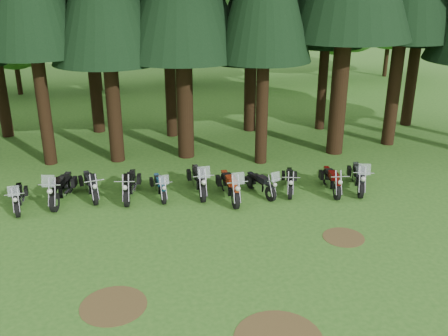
{
  "coord_description": "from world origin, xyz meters",
  "views": [
    {
      "loc": [
        -1.93,
        -13.41,
        8.24
      ],
      "look_at": [
        1.18,
        5.0,
        1.0
      ],
      "focal_mm": 40.0,
      "sensor_mm": 36.0,
      "label": 1
    }
  ],
  "objects_px": {
    "motorcycle_0": "(18,198)",
    "motorcycle_7": "(261,185)",
    "motorcycle_4": "(160,187)",
    "motorcycle_10": "(358,178)",
    "motorcycle_5": "(199,181)",
    "motorcycle_9": "(332,181)",
    "motorcycle_1": "(61,189)",
    "motorcycle_3": "(130,186)",
    "motorcycle_8": "(290,181)",
    "motorcycle_2": "(91,186)",
    "motorcycle_6": "(230,187)"
  },
  "relations": [
    {
      "from": "motorcycle_0",
      "to": "motorcycle_7",
      "type": "distance_m",
      "value": 9.27
    },
    {
      "from": "motorcycle_4",
      "to": "motorcycle_10",
      "type": "height_order",
      "value": "motorcycle_10"
    },
    {
      "from": "motorcycle_5",
      "to": "motorcycle_9",
      "type": "xyz_separation_m",
      "value": [
        5.32,
        -0.74,
        -0.07
      ]
    },
    {
      "from": "motorcycle_1",
      "to": "motorcycle_3",
      "type": "distance_m",
      "value": 2.61
    },
    {
      "from": "motorcycle_8",
      "to": "motorcycle_10",
      "type": "relative_size",
      "value": 0.84
    },
    {
      "from": "motorcycle_2",
      "to": "motorcycle_6",
      "type": "bearing_deg",
      "value": -26.7
    },
    {
      "from": "motorcycle_4",
      "to": "motorcycle_8",
      "type": "xyz_separation_m",
      "value": [
        5.21,
        -0.34,
        0.0
      ]
    },
    {
      "from": "motorcycle_2",
      "to": "motorcycle_4",
      "type": "relative_size",
      "value": 1.09
    },
    {
      "from": "motorcycle_7",
      "to": "motorcycle_5",
      "type": "bearing_deg",
      "value": 146.6
    },
    {
      "from": "motorcycle_2",
      "to": "motorcycle_4",
      "type": "distance_m",
      "value": 2.74
    },
    {
      "from": "motorcycle_1",
      "to": "motorcycle_3",
      "type": "height_order",
      "value": "motorcycle_1"
    },
    {
      "from": "motorcycle_4",
      "to": "motorcycle_9",
      "type": "bearing_deg",
      "value": -12.96
    },
    {
      "from": "motorcycle_0",
      "to": "motorcycle_1",
      "type": "relative_size",
      "value": 0.84
    },
    {
      "from": "motorcycle_0",
      "to": "motorcycle_1",
      "type": "distance_m",
      "value": 1.56
    },
    {
      "from": "motorcycle_5",
      "to": "motorcycle_8",
      "type": "bearing_deg",
      "value": -9.7
    },
    {
      "from": "motorcycle_3",
      "to": "motorcycle_7",
      "type": "xyz_separation_m",
      "value": [
        5.15,
        -0.61,
        -0.06
      ]
    },
    {
      "from": "motorcycle_7",
      "to": "motorcycle_9",
      "type": "bearing_deg",
      "value": -23.75
    },
    {
      "from": "motorcycle_4",
      "to": "motorcycle_0",
      "type": "bearing_deg",
      "value": 174.6
    },
    {
      "from": "motorcycle_0",
      "to": "motorcycle_6",
      "type": "bearing_deg",
      "value": -11.42
    },
    {
      "from": "motorcycle_7",
      "to": "motorcycle_8",
      "type": "bearing_deg",
      "value": -14.68
    },
    {
      "from": "motorcycle_6",
      "to": "motorcycle_7",
      "type": "distance_m",
      "value": 1.32
    },
    {
      "from": "motorcycle_0",
      "to": "motorcycle_4",
      "type": "relative_size",
      "value": 1.04
    },
    {
      "from": "motorcycle_6",
      "to": "motorcycle_9",
      "type": "distance_m",
      "value": 4.2
    },
    {
      "from": "motorcycle_3",
      "to": "motorcycle_9",
      "type": "bearing_deg",
      "value": 2.14
    },
    {
      "from": "motorcycle_3",
      "to": "motorcycle_0",
      "type": "bearing_deg",
      "value": -167.35
    },
    {
      "from": "motorcycle_7",
      "to": "motorcycle_4",
      "type": "bearing_deg",
      "value": 153.09
    },
    {
      "from": "motorcycle_0",
      "to": "motorcycle_5",
      "type": "xyz_separation_m",
      "value": [
        6.85,
        0.31,
        0.08
      ]
    },
    {
      "from": "motorcycle_0",
      "to": "motorcycle_2",
      "type": "height_order",
      "value": "motorcycle_0"
    },
    {
      "from": "motorcycle_0",
      "to": "motorcycle_6",
      "type": "distance_m",
      "value": 7.99
    },
    {
      "from": "motorcycle_4",
      "to": "motorcycle_2",
      "type": "bearing_deg",
      "value": 162.95
    },
    {
      "from": "motorcycle_8",
      "to": "motorcycle_6",
      "type": "bearing_deg",
      "value": -157.18
    },
    {
      "from": "motorcycle_3",
      "to": "motorcycle_8",
      "type": "distance_m",
      "value": 6.4
    },
    {
      "from": "motorcycle_0",
      "to": "motorcycle_2",
      "type": "bearing_deg",
      "value": 6.28
    },
    {
      "from": "motorcycle_0",
      "to": "motorcycle_7",
      "type": "relative_size",
      "value": 1.06
    },
    {
      "from": "motorcycle_1",
      "to": "motorcycle_3",
      "type": "relative_size",
      "value": 1.07
    },
    {
      "from": "motorcycle_1",
      "to": "motorcycle_3",
      "type": "bearing_deg",
      "value": 9.73
    },
    {
      "from": "motorcycle_0",
      "to": "motorcycle_3",
      "type": "bearing_deg",
      "value": -2.98
    },
    {
      "from": "motorcycle_6",
      "to": "motorcycle_2",
      "type": "bearing_deg",
      "value": 163.8
    },
    {
      "from": "motorcycle_5",
      "to": "motorcycle_9",
      "type": "relative_size",
      "value": 1.13
    },
    {
      "from": "motorcycle_6",
      "to": "motorcycle_9",
      "type": "relative_size",
      "value": 1.13
    },
    {
      "from": "motorcycle_6",
      "to": "motorcycle_10",
      "type": "distance_m",
      "value": 5.35
    },
    {
      "from": "motorcycle_0",
      "to": "motorcycle_9",
      "type": "distance_m",
      "value": 12.18
    },
    {
      "from": "motorcycle_7",
      "to": "motorcycle_9",
      "type": "xyz_separation_m",
      "value": [
        2.9,
        -0.17,
        0.03
      ]
    },
    {
      "from": "motorcycle_3",
      "to": "motorcycle_4",
      "type": "bearing_deg",
      "value": 0.55
    },
    {
      "from": "motorcycle_4",
      "to": "motorcycle_6",
      "type": "height_order",
      "value": "motorcycle_6"
    },
    {
      "from": "motorcycle_3",
      "to": "motorcycle_8",
      "type": "xyz_separation_m",
      "value": [
        6.38,
        -0.48,
        -0.06
      ]
    },
    {
      "from": "motorcycle_1",
      "to": "motorcycle_9",
      "type": "xyz_separation_m",
      "value": [
        10.66,
        -0.8,
        -0.07
      ]
    },
    {
      "from": "motorcycle_0",
      "to": "motorcycle_1",
      "type": "height_order",
      "value": "motorcycle_1"
    },
    {
      "from": "motorcycle_5",
      "to": "motorcycle_2",
      "type": "bearing_deg",
      "value": 172.58
    },
    {
      "from": "motorcycle_0",
      "to": "motorcycle_4",
      "type": "distance_m",
      "value": 5.3
    }
  ]
}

